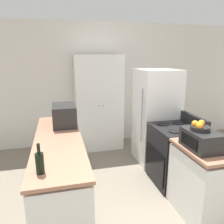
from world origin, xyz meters
name	(u,v)px	position (x,y,z in m)	size (l,w,h in m)	color
wall_back	(96,85)	(0.00, 3.17, 1.30)	(7.00, 0.06, 2.60)	silver
counter_left	(60,171)	(-0.85, 1.18, 0.43)	(0.60, 2.17, 0.89)	silver
counter_right	(204,182)	(0.85, 0.48, 0.43)	(0.60, 0.76, 0.89)	silver
pantry_cabinet	(99,103)	(-0.01, 2.84, 0.97)	(0.94, 0.58, 1.94)	white
stove	(174,154)	(0.87, 1.23, 0.45)	(0.66, 0.70, 1.05)	black
refrigerator	(156,117)	(0.88, 1.97, 0.85)	(0.70, 0.69, 1.69)	white
microwave	(64,115)	(-0.74, 1.75, 1.04)	(0.35, 0.52, 0.31)	black
wine_bottle	(40,162)	(-1.01, 0.35, 0.99)	(0.08, 0.08, 0.29)	black
toaster_oven	(201,140)	(0.73, 0.47, 0.99)	(0.31, 0.44, 0.22)	black
fruit_bowl	(200,127)	(0.70, 0.49, 1.15)	(0.21, 0.21, 0.11)	black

